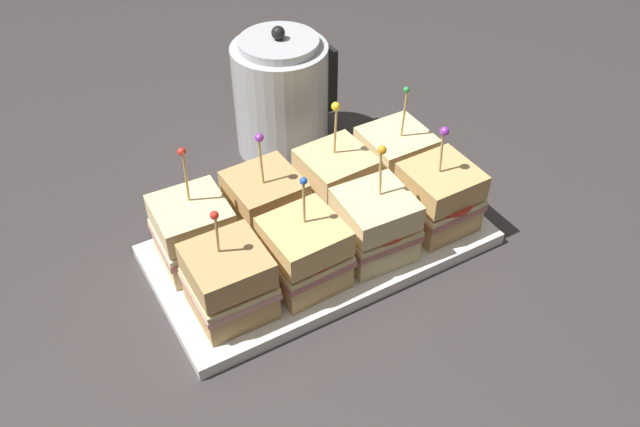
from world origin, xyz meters
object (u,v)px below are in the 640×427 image
object	(u,v)px
sandwich_back_center_left	(266,206)
sandwich_back_far_right	(395,160)
serving_platter	(320,245)
sandwich_back_far_left	(194,232)
sandwich_front_center_right	(375,225)
sandwich_front_center_left	(305,253)
sandwich_back_center_right	(336,182)
sandwich_front_far_left	(229,282)
kettle_steel	(282,96)
sandwich_front_far_right	(439,197)

from	to	relation	value
sandwich_back_center_left	sandwich_back_far_right	size ratio (longest dim) A/B	0.97
serving_platter	sandwich_back_far_left	bearing A→B (deg)	161.79
serving_platter	sandwich_front_center_right	bearing A→B (deg)	-46.11
sandwich_front_center_left	sandwich_back_far_left	distance (m)	0.15
sandwich_back_center_right	sandwich_back_far_right	distance (m)	0.10
sandwich_front_center_right	sandwich_back_center_left	xyz separation A→B (m)	(-0.10, 0.10, 0.00)
serving_platter	sandwich_front_far_left	world-z (taller)	sandwich_front_far_left
sandwich_back_far_left	kettle_steel	bearing A→B (deg)	39.97
serving_platter	sandwich_back_center_right	size ratio (longest dim) A/B	2.62
sandwich_back_far_left	sandwich_back_far_right	size ratio (longest dim) A/B	1.01
sandwich_front_far_left	sandwich_back_center_right	size ratio (longest dim) A/B	0.90
sandwich_front_far_right	kettle_steel	bearing A→B (deg)	106.33
serving_platter	sandwich_back_center_left	distance (m)	0.09
sandwich_back_center_left	sandwich_back_far_right	xyz separation A→B (m)	(0.20, -0.00, -0.00)
sandwich_front_center_left	sandwich_front_far_right	size ratio (longest dim) A/B	0.99
sandwich_front_center_right	sandwich_back_center_right	size ratio (longest dim) A/B	0.96
sandwich_front_far_right	sandwich_back_center_right	xyz separation A→B (m)	(-0.10, 0.10, -0.00)
sandwich_front_far_right	sandwich_front_far_left	bearing A→B (deg)	179.95
sandwich_front_center_right	sandwich_back_center_left	distance (m)	0.15
sandwich_front_far_right	sandwich_back_center_left	xyz separation A→B (m)	(-0.21, 0.10, -0.00)
sandwich_front_far_right	kettle_steel	size ratio (longest dim) A/B	0.77
sandwich_back_far_right	sandwich_back_center_left	bearing A→B (deg)	178.77
sandwich_back_center_right	kettle_steel	size ratio (longest dim) A/B	0.82
serving_platter	sandwich_back_far_right	size ratio (longest dim) A/B	2.63
sandwich_front_far_left	sandwich_back_center_left	size ratio (longest dim) A/B	0.92
sandwich_back_center_right	sandwich_back_far_right	world-z (taller)	same
sandwich_front_far_left	sandwich_back_far_left	bearing A→B (deg)	92.08
sandwich_back_center_left	sandwich_back_center_right	size ratio (longest dim) A/B	0.97
sandwich_back_far_right	kettle_steel	xyz separation A→B (m)	(-0.08, 0.19, 0.03)
sandwich_back_center_left	sandwich_back_center_right	world-z (taller)	sandwich_back_center_right
sandwich_front_center_left	sandwich_front_center_right	bearing A→B (deg)	-0.48
sandwich_front_far_right	kettle_steel	world-z (taller)	kettle_steel
sandwich_front_center_left	sandwich_front_far_right	xyz separation A→B (m)	(0.21, 0.00, 0.00)
sandwich_front_far_left	sandwich_front_far_right	size ratio (longest dim) A/B	0.96
sandwich_back_far_left	sandwich_back_center_right	distance (m)	0.21
serving_platter	sandwich_front_center_right	size ratio (longest dim) A/B	2.73
kettle_steel	sandwich_front_center_left	bearing A→B (deg)	-112.74
sandwich_front_center_right	kettle_steel	world-z (taller)	kettle_steel
serving_platter	kettle_steel	xyz separation A→B (m)	(0.07, 0.24, 0.08)
sandwich_front_center_right	sandwich_back_center_right	bearing A→B (deg)	88.31
serving_platter	sandwich_back_center_right	xyz separation A→B (m)	(0.05, 0.05, 0.05)
sandwich_front_center_left	sandwich_back_center_right	xyz separation A→B (m)	(0.10, 0.10, 0.00)
serving_platter	sandwich_front_center_left	bearing A→B (deg)	-135.06
sandwich_back_far_left	sandwich_back_far_right	bearing A→B (deg)	-0.69
serving_platter	sandwich_back_center_right	distance (m)	0.09
sandwich_back_center_right	serving_platter	bearing A→B (deg)	-138.15
sandwich_front_far_right	sandwich_back_far_left	xyz separation A→B (m)	(-0.31, 0.10, -0.00)
sandwich_front_far_left	kettle_steel	distance (m)	0.36
sandwich_back_center_right	sandwich_back_far_right	xyz separation A→B (m)	(0.10, -0.00, -0.00)
sandwich_front_far_right	sandwich_back_far_right	bearing A→B (deg)	92.23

